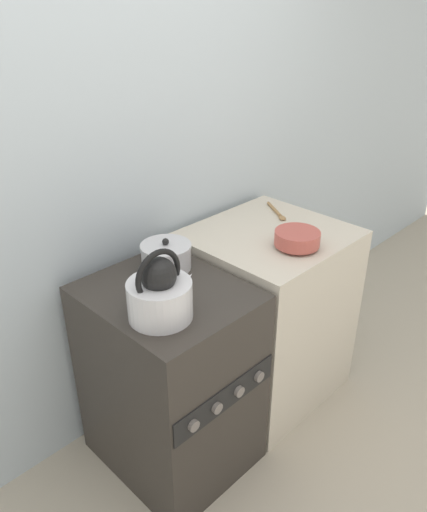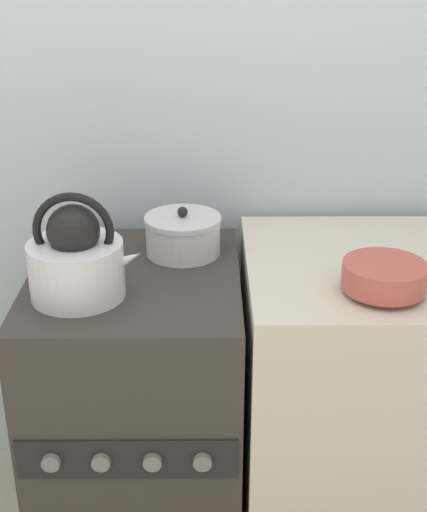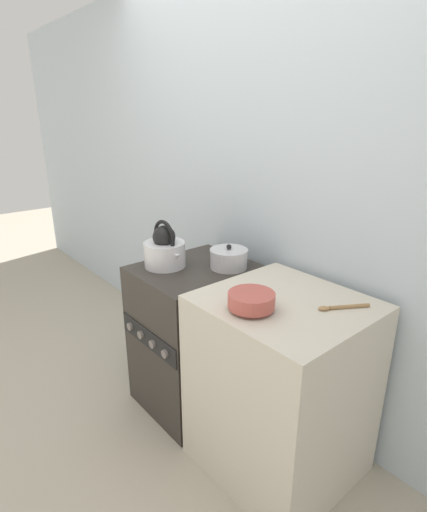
% 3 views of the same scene
% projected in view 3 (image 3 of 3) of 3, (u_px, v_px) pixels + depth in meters
% --- Properties ---
extents(ground_plane, '(12.00, 12.00, 0.00)m').
position_uv_depth(ground_plane, '(154.00, 419.00, 2.30)').
color(ground_plane, '#B2A893').
extents(wall_back, '(7.00, 0.06, 2.50)m').
position_uv_depth(wall_back, '(249.00, 189.00, 2.32)').
color(wall_back, silver).
rests_on(wall_back, ground_plane).
extents(stove, '(0.54, 0.66, 0.86)m').
position_uv_depth(stove, '(196.00, 335.00, 2.35)').
color(stove, '#332D28').
rests_on(stove, ground_plane).
extents(counter, '(0.70, 0.66, 0.89)m').
position_uv_depth(counter, '(280.00, 386.00, 1.89)').
color(counter, beige).
rests_on(counter, ground_plane).
extents(kettle, '(0.28, 0.23, 0.26)m').
position_uv_depth(kettle, '(165.00, 250.00, 2.19)').
color(kettle, silver).
rests_on(kettle, stove).
extents(cooking_pot, '(0.21, 0.21, 0.13)m').
position_uv_depth(cooking_pot, '(229.00, 258.00, 2.18)').
color(cooking_pot, silver).
rests_on(cooking_pot, stove).
extents(enamel_bowl, '(0.20, 0.20, 0.08)m').
position_uv_depth(enamel_bowl, '(251.00, 300.00, 1.65)').
color(enamel_bowl, '#B75147').
rests_on(enamel_bowl, counter).
extents(wooden_spoon, '(0.14, 0.21, 0.02)m').
position_uv_depth(wooden_spoon, '(340.00, 307.00, 1.66)').
color(wooden_spoon, '#A37A4C').
rests_on(wooden_spoon, counter).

